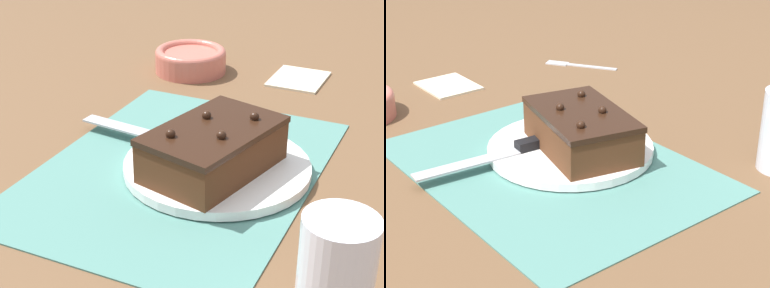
% 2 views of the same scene
% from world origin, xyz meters
% --- Properties ---
extents(ground_plane, '(3.00, 3.00, 0.00)m').
position_xyz_m(ground_plane, '(0.00, 0.00, 0.00)').
color(ground_plane, brown).
extents(placemat_woven, '(0.46, 0.34, 0.00)m').
position_xyz_m(placemat_woven, '(0.00, 0.00, 0.00)').
color(placemat_woven, slate).
rests_on(placemat_woven, ground_plane).
extents(cake_plate, '(0.24, 0.24, 0.01)m').
position_xyz_m(cake_plate, '(-0.02, 0.05, 0.01)').
color(cake_plate, white).
rests_on(cake_plate, placemat_woven).
extents(chocolate_cake, '(0.20, 0.15, 0.07)m').
position_xyz_m(chocolate_cake, '(0.01, 0.05, 0.05)').
color(chocolate_cake, '#512D19').
rests_on(chocolate_cake, cake_plate).
extents(serving_knife, '(0.04, 0.23, 0.01)m').
position_xyz_m(serving_knife, '(-0.04, -0.03, 0.02)').
color(serving_knife, black).
rests_on(serving_knife, cake_plate).
extents(drinking_glass, '(0.07, 0.07, 0.11)m').
position_xyz_m(drinking_glass, '(0.20, 0.25, 0.06)').
color(drinking_glass, white).
rests_on(drinking_glass, ground_plane).
extents(small_bowl, '(0.13, 0.13, 0.04)m').
position_xyz_m(small_bowl, '(-0.35, -0.15, 0.02)').
color(small_bowl, '#C66656').
rests_on(small_bowl, ground_plane).
extents(folded_napkin, '(0.11, 0.09, 0.01)m').
position_xyz_m(folded_napkin, '(-0.39, 0.04, 0.00)').
color(folded_napkin, beige).
rests_on(folded_napkin, ground_plane).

